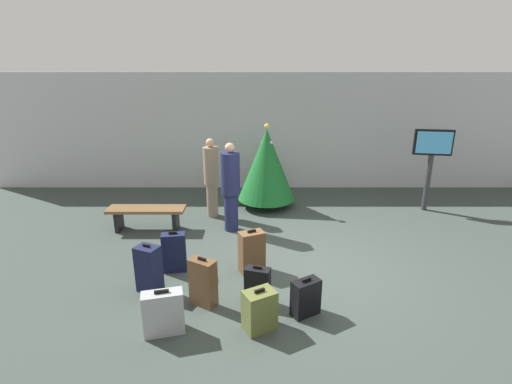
{
  "coord_description": "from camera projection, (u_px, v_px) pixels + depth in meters",
  "views": [
    {
      "loc": [
        -0.8,
        -5.61,
        3.2
      ],
      "look_at": [
        -0.78,
        1.34,
        0.9
      ],
      "focal_mm": 26.77,
      "sensor_mm": 36.0,
      "label": 1
    }
  ],
  "objects": [
    {
      "name": "ground_plane",
      "position": [
        303.0,
        269.0,
        6.33
      ],
      "size": [
        16.0,
        16.0,
        0.0
      ],
      "primitive_type": "plane",
      "color": "#38423D"
    },
    {
      "name": "back_wall",
      "position": [
        285.0,
        132.0,
        10.19
      ],
      "size": [
        16.0,
        0.2,
        3.06
      ],
      "primitive_type": "cube",
      "color": "#B7BCC1",
      "rests_on": "ground_plane"
    },
    {
      "name": "holiday_tree",
      "position": [
        266.0,
        165.0,
        8.84
      ],
      "size": [
        1.34,
        1.34,
        1.98
      ],
      "color": "#4C3319",
      "rests_on": "ground_plane"
    },
    {
      "name": "flight_info_kiosk",
      "position": [
        430.0,
        155.0,
        8.55
      ],
      "size": [
        0.83,
        0.22,
        1.88
      ],
      "color": "#333338",
      "rests_on": "ground_plane"
    },
    {
      "name": "waiting_bench",
      "position": [
        146.0,
        213.0,
        7.72
      ],
      "size": [
        1.55,
        0.44,
        0.48
      ],
      "color": "brown",
      "rests_on": "ground_plane"
    },
    {
      "name": "traveller_0",
      "position": [
        210.0,
        176.0,
        8.28
      ],
      "size": [
        0.44,
        0.44,
        1.75
      ],
      "color": "gray",
      "rests_on": "ground_plane"
    },
    {
      "name": "traveller_1",
      "position": [
        230.0,
        186.0,
        7.55
      ],
      "size": [
        0.48,
        0.48,
        1.81
      ],
      "color": "#1E234C",
      "rests_on": "ground_plane"
    },
    {
      "name": "suitcase_0",
      "position": [
        173.0,
        252.0,
        6.18
      ],
      "size": [
        0.4,
        0.25,
        0.69
      ],
      "color": "#141938",
      "rests_on": "ground_plane"
    },
    {
      "name": "suitcase_1",
      "position": [
        257.0,
        285.0,
        5.35
      ],
      "size": [
        0.38,
        0.26,
        0.58
      ],
      "color": "black",
      "rests_on": "ground_plane"
    },
    {
      "name": "suitcase_2",
      "position": [
        202.0,
        283.0,
        5.28
      ],
      "size": [
        0.42,
        0.35,
        0.73
      ],
      "color": "brown",
      "rests_on": "ground_plane"
    },
    {
      "name": "suitcase_3",
      "position": [
        305.0,
        297.0,
        5.1
      ],
      "size": [
        0.43,
        0.36,
        0.55
      ],
      "color": "black",
      "rests_on": "ground_plane"
    },
    {
      "name": "suitcase_4",
      "position": [
        251.0,
        252.0,
        6.15
      ],
      "size": [
        0.45,
        0.37,
        0.73
      ],
      "color": "brown",
      "rests_on": "ground_plane"
    },
    {
      "name": "suitcase_5",
      "position": [
        259.0,
        310.0,
        4.81
      ],
      "size": [
        0.47,
        0.43,
        0.58
      ],
      "color": "#59602D",
      "rests_on": "ground_plane"
    },
    {
      "name": "suitcase_6",
      "position": [
        148.0,
        269.0,
        5.62
      ],
      "size": [
        0.41,
        0.36,
        0.75
      ],
      "color": "#141938",
      "rests_on": "ground_plane"
    },
    {
      "name": "suitcase_7",
      "position": [
        163.0,
        313.0,
        4.73
      ],
      "size": [
        0.54,
        0.32,
        0.61
      ],
      "color": "#9EA0A5",
      "rests_on": "ground_plane"
    }
  ]
}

